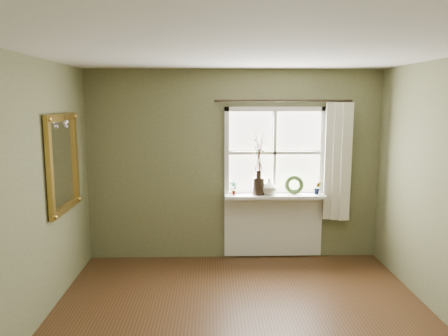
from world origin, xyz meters
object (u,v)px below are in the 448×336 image
cream_vase (269,187)px  wreath (294,187)px  dark_jug (259,186)px  gilt_mirror (63,163)px

cream_vase → wreath: size_ratio=0.85×
dark_jug → gilt_mirror: bearing=-158.4°
dark_jug → cream_vase: bearing=0.0°
cream_vase → gilt_mirror: gilt_mirror is taller
cream_vase → wreath: (0.35, 0.04, -0.01)m
gilt_mirror → dark_jug: bearing=21.6°
dark_jug → wreath: bearing=4.7°
dark_jug → wreath: dark_jug is taller
cream_vase → gilt_mirror: (-2.43, -0.91, 0.47)m
gilt_mirror → wreath: bearing=18.8°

